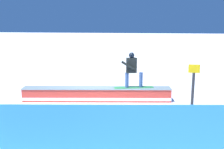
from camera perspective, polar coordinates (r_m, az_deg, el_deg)
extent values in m
plane|color=white|center=(10.95, -3.27, -5.67)|extent=(120.00, 120.00, 0.00)
cube|color=red|center=(10.88, -3.29, -4.34)|extent=(6.00, 1.20, 0.53)
cube|color=white|center=(10.91, -3.28, -5.01)|extent=(6.02, 1.22, 0.13)
cube|color=#869B9C|center=(10.80, -3.31, -2.90)|extent=(6.01, 1.26, 0.04)
cube|color=#2F8845|center=(10.80, 4.69, -2.77)|extent=(1.61, 0.64, 0.01)
cylinder|color=#385389|center=(10.68, 3.22, -1.20)|extent=(0.17, 0.17, 0.60)
cylinder|color=#385389|center=(10.79, 6.21, -1.13)|extent=(0.17, 0.17, 0.60)
cube|color=black|center=(10.60, 4.19, 1.98)|extent=(0.44, 0.33, 0.59)
sphere|color=black|center=(10.54, 4.23, 4.15)|extent=(0.22, 0.22, 0.22)
cylinder|color=black|center=(10.40, 3.37, 1.97)|extent=(0.52, 0.21, 0.37)
cylinder|color=black|center=(10.77, 4.57, 2.28)|extent=(0.12, 0.11, 0.55)
cube|color=#2E86DB|center=(6.62, -10.75, -11.69)|extent=(9.65, 1.25, 1.29)
cylinder|color=#262628|center=(10.01, 16.93, -3.61)|extent=(0.10, 0.10, 1.41)
cube|color=yellow|center=(9.83, 17.21, 1.21)|extent=(0.40, 0.04, 0.30)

